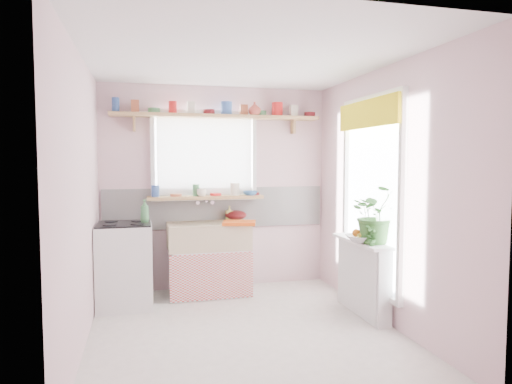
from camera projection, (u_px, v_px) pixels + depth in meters
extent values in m
plane|color=silver|center=(245.00, 332.00, 4.23)|extent=(3.20, 3.20, 0.00)
plane|color=white|center=(244.00, 58.00, 4.05)|extent=(3.20, 3.20, 0.00)
plane|color=beige|center=(217.00, 188.00, 5.69)|extent=(2.80, 0.00, 2.80)
plane|color=beige|center=(306.00, 221.00, 2.59)|extent=(2.80, 0.00, 2.80)
plane|color=beige|center=(81.00, 201.00, 3.80)|extent=(0.00, 3.20, 3.20)
plane|color=beige|center=(383.00, 195.00, 4.48)|extent=(0.00, 3.20, 3.20)
cube|color=white|center=(217.00, 208.00, 5.69)|extent=(2.74, 0.03, 0.50)
cube|color=#CB838D|center=(217.00, 224.00, 5.70)|extent=(2.74, 0.02, 0.12)
cube|color=white|center=(204.00, 156.00, 5.62)|extent=(1.20, 0.01, 1.00)
cube|color=white|center=(205.00, 155.00, 5.56)|extent=(1.15, 0.02, 0.95)
cube|color=white|center=(373.00, 194.00, 4.67)|extent=(0.01, 1.10, 1.90)
cube|color=yellow|center=(367.00, 114.00, 4.60)|extent=(0.03, 1.20, 0.28)
cube|color=white|center=(209.00, 271.00, 5.43)|extent=(0.85, 0.55, 0.55)
cube|color=#D4403E|center=(212.00, 277.00, 5.16)|extent=(0.95, 0.02, 0.53)
cube|color=beige|center=(208.00, 236.00, 5.40)|extent=(0.95, 0.55, 0.30)
cylinder|color=silver|center=(205.00, 200.00, 5.61)|extent=(0.03, 0.22, 0.03)
cube|color=white|center=(125.00, 266.00, 4.94)|extent=(0.58, 0.58, 0.90)
cube|color=black|center=(124.00, 224.00, 4.91)|extent=(0.56, 0.56, 0.02)
cylinder|color=black|center=(109.00, 225.00, 4.74)|extent=(0.14, 0.14, 0.01)
cylinder|color=black|center=(137.00, 224.00, 4.81)|extent=(0.14, 0.14, 0.01)
cylinder|color=black|center=(111.00, 221.00, 5.01)|extent=(0.14, 0.14, 0.01)
cylinder|color=black|center=(137.00, 221.00, 5.08)|extent=(0.14, 0.14, 0.01)
cube|color=white|center=(363.00, 278.00, 4.71)|extent=(0.15, 0.90, 0.75)
cube|color=white|center=(361.00, 241.00, 4.68)|extent=(0.22, 0.95, 0.03)
cube|color=tan|center=(206.00, 197.00, 5.54)|extent=(1.40, 0.22, 0.04)
cube|color=tan|center=(218.00, 116.00, 5.50)|extent=(2.52, 0.24, 0.04)
cylinder|color=#3359A5|center=(116.00, 107.00, 5.21)|extent=(0.11, 0.11, 0.12)
cylinder|color=#A55133|center=(135.00, 108.00, 5.26)|extent=(0.11, 0.11, 0.12)
cylinder|color=#3F7F4C|center=(154.00, 111.00, 5.32)|extent=(0.11, 0.11, 0.06)
cylinder|color=red|center=(173.00, 109.00, 5.37)|extent=(0.11, 0.11, 0.12)
cylinder|color=silver|center=(191.00, 109.00, 5.42)|extent=(0.11, 0.11, 0.12)
cylinder|color=#590F14|center=(209.00, 112.00, 5.47)|extent=(0.11, 0.11, 0.06)
cylinder|color=#3359A5|center=(227.00, 110.00, 5.52)|extent=(0.11, 0.11, 0.12)
cylinder|color=#A55133|center=(244.00, 111.00, 5.58)|extent=(0.11, 0.11, 0.12)
cylinder|color=#3F7F4C|center=(261.00, 113.00, 5.63)|extent=(0.11, 0.11, 0.06)
cylinder|color=red|center=(277.00, 111.00, 5.68)|extent=(0.11, 0.11, 0.12)
cylinder|color=silver|center=(294.00, 112.00, 5.73)|extent=(0.11, 0.11, 0.12)
cylinder|color=#590F14|center=(310.00, 115.00, 5.79)|extent=(0.11, 0.11, 0.06)
cylinder|color=#3359A5|center=(154.00, 192.00, 5.39)|extent=(0.11, 0.11, 0.12)
cylinder|color=#A55133|center=(175.00, 191.00, 5.45)|extent=(0.11, 0.11, 0.12)
cylinder|color=#3F7F4C|center=(196.00, 194.00, 5.51)|extent=(0.11, 0.11, 0.06)
cylinder|color=red|center=(216.00, 191.00, 5.57)|extent=(0.11, 0.11, 0.12)
cylinder|color=silver|center=(236.00, 190.00, 5.63)|extent=(0.11, 0.11, 0.12)
cylinder|color=#590F14|center=(255.00, 192.00, 5.69)|extent=(0.11, 0.11, 0.06)
cube|color=#F05A15|center=(239.00, 223.00, 5.28)|extent=(0.44, 0.37, 0.04)
ellipsoid|color=#550E11|center=(236.00, 215.00, 5.67)|extent=(0.27, 0.27, 0.12)
imported|color=#336628|center=(377.00, 214.00, 4.48)|extent=(0.59, 0.54, 0.57)
imported|color=silver|center=(362.00, 239.00, 4.54)|extent=(0.29, 0.29, 0.07)
imported|color=#326C2B|center=(372.00, 234.00, 4.34)|extent=(0.13, 0.11, 0.22)
imported|color=#E1DE64|center=(229.00, 213.00, 5.65)|extent=(0.09, 0.09, 0.18)
imported|color=white|center=(202.00, 192.00, 5.47)|extent=(0.15, 0.15, 0.09)
imported|color=#3265A4|center=(250.00, 193.00, 5.61)|extent=(0.21, 0.21, 0.05)
imported|color=#A93F34|center=(255.00, 109.00, 5.55)|extent=(0.19, 0.19, 0.16)
imported|color=#478E54|center=(145.00, 211.00, 4.98)|extent=(0.12, 0.12, 0.25)
sphere|color=orange|center=(362.00, 233.00, 4.53)|extent=(0.08, 0.08, 0.08)
sphere|color=orange|center=(366.00, 232.00, 4.58)|extent=(0.08, 0.08, 0.08)
sphere|color=orange|center=(356.00, 233.00, 4.54)|extent=(0.08, 0.08, 0.08)
cylinder|color=yellow|center=(366.00, 233.00, 4.49)|extent=(0.18, 0.04, 0.10)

